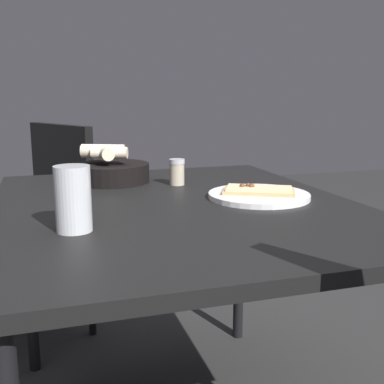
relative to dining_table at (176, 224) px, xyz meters
The scene contains 6 objects.
dining_table is the anchor object (origin of this frame).
pizza_plate 0.24m from the dining_table, 86.61° to the left, with size 0.28×0.28×0.04m.
bread_basket 0.38m from the dining_table, 160.81° to the right, with size 0.24×0.24×0.12m.
beer_glass 0.35m from the dining_table, 54.90° to the right, with size 0.07×0.07×0.14m.
pepper_shaker 0.27m from the dining_table, 163.50° to the left, with size 0.05×0.05×0.08m.
chair_far 0.90m from the dining_table, 156.29° to the right, with size 0.60×0.60×0.86m.
Camera 1 is at (1.18, -0.33, 0.99)m, focal length 44.73 mm.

